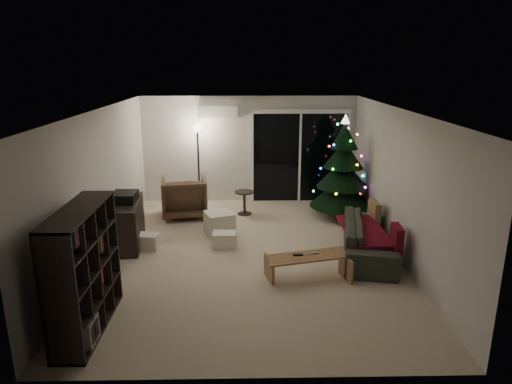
# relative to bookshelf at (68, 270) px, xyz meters

# --- Properties ---
(room) EXTENTS (6.50, 7.51, 2.60)m
(room) POSITION_rel_bookshelf_xyz_m (2.71, 3.73, 0.23)
(room) COLOR beige
(room) RESTS_ON ground
(bookshelf) EXTENTS (0.49, 1.60, 1.58)m
(bookshelf) POSITION_rel_bookshelf_xyz_m (0.00, 0.00, 0.00)
(bookshelf) COLOR black
(bookshelf) RESTS_ON floor
(media_cabinet) EXTENTS (0.65, 1.37, 0.82)m
(media_cabinet) POSITION_rel_bookshelf_xyz_m (0.00, 2.72, -0.38)
(media_cabinet) COLOR black
(media_cabinet) RESTS_ON floor
(stereo) EXTENTS (0.42, 0.49, 0.18)m
(stereo) POSITION_rel_bookshelf_xyz_m (0.00, 2.72, 0.12)
(stereo) COLOR black
(stereo) RESTS_ON media_cabinet
(armchair) EXTENTS (1.07, 1.09, 0.87)m
(armchair) POSITION_rel_bookshelf_xyz_m (0.84, 4.32, -0.35)
(armchair) COLOR brown
(armchair) RESTS_ON floor
(ottoman) EXTENTS (0.65, 0.65, 0.45)m
(ottoman) POSITION_rel_bookshelf_xyz_m (1.66, 3.20, -0.56)
(ottoman) COLOR beige
(ottoman) RESTS_ON floor
(cardboard_box_a) EXTENTS (0.41, 0.33, 0.27)m
(cardboard_box_a) POSITION_rel_bookshelf_xyz_m (0.41, 2.54, -0.65)
(cardboard_box_a) COLOR white
(cardboard_box_a) RESTS_ON floor
(cardboard_box_b) EXTENTS (0.42, 0.31, 0.29)m
(cardboard_box_b) POSITION_rel_bookshelf_xyz_m (1.78, 2.55, -0.64)
(cardboard_box_b) COLOR white
(cardboard_box_b) RESTS_ON floor
(side_table) EXTENTS (0.53, 0.53, 0.52)m
(side_table) POSITION_rel_bookshelf_xyz_m (2.14, 4.44, -0.53)
(side_table) COLOR black
(side_table) RESTS_ON floor
(floor_lamp) EXTENTS (0.30, 0.30, 1.85)m
(floor_lamp) POSITION_rel_bookshelf_xyz_m (1.09, 5.07, 0.14)
(floor_lamp) COLOR black
(floor_lamp) RESTS_ON floor
(sofa) EXTENTS (1.24, 2.25, 0.62)m
(sofa) POSITION_rel_bookshelf_xyz_m (4.30, 2.18, -0.48)
(sofa) COLOR #272825
(sofa) RESTS_ON floor
(sofa_throw) EXTENTS (0.67, 1.54, 0.05)m
(sofa_throw) POSITION_rel_bookshelf_xyz_m (4.20, 2.18, -0.34)
(sofa_throw) COLOR #4C0711
(sofa_throw) RESTS_ON sofa
(cushion_a) EXTENTS (0.16, 0.42, 0.41)m
(cushion_a) POSITION_rel_bookshelf_xyz_m (4.55, 2.83, -0.23)
(cushion_a) COLOR olive
(cushion_a) RESTS_ON sofa
(cushion_b) EXTENTS (0.15, 0.42, 0.41)m
(cushion_b) POSITION_rel_bookshelf_xyz_m (4.55, 1.53, -0.23)
(cushion_b) COLOR #4C0711
(cushion_b) RESTS_ON sofa
(coffee_table) EXTENTS (1.31, 0.73, 0.39)m
(coffee_table) POSITION_rel_bookshelf_xyz_m (3.12, 1.28, -0.59)
(coffee_table) COLOR #A06846
(coffee_table) RESTS_ON floor
(remote_a) EXTENTS (0.16, 0.05, 0.02)m
(remote_a) POSITION_rel_bookshelf_xyz_m (2.97, 1.28, -0.38)
(remote_a) COLOR black
(remote_a) RESTS_ON coffee_table
(remote_b) EXTENTS (0.15, 0.09, 0.02)m
(remote_b) POSITION_rel_bookshelf_xyz_m (3.22, 1.33, -0.38)
(remote_b) COLOR slate
(remote_b) RESTS_ON coffee_table
(christmas_tree) EXTENTS (1.70, 1.70, 2.21)m
(christmas_tree) POSITION_rel_bookshelf_xyz_m (4.23, 4.23, 0.32)
(christmas_tree) COLOR black
(christmas_tree) RESTS_ON floor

